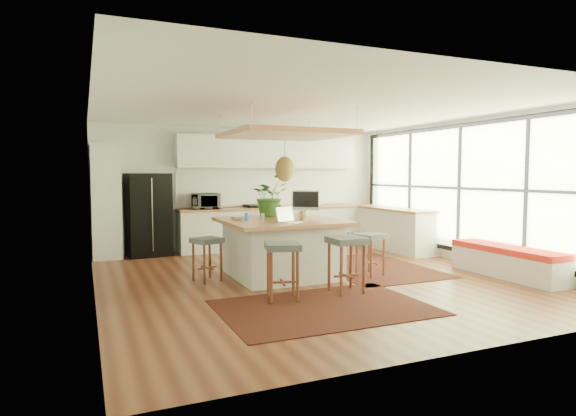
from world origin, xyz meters
name	(u,v)px	position (x,y,z in m)	size (l,w,h in m)	color
floor	(311,278)	(0.00, 0.00, 0.00)	(7.00, 7.00, 0.00)	#582719
ceiling	(312,109)	(0.00, 0.00, 2.70)	(7.00, 7.00, 0.00)	white
wall_back	(244,188)	(0.00, 3.50, 1.35)	(6.50, 6.50, 0.00)	silver
wall_front	(477,209)	(0.00, -3.50, 1.35)	(6.50, 6.50, 0.00)	silver
wall_left	(92,198)	(-3.25, 0.00, 1.35)	(7.00, 7.00, 0.00)	silver
wall_right	(469,191)	(3.25, 0.00, 1.35)	(7.00, 7.00, 0.00)	silver
window_wall	(468,189)	(3.22, 0.00, 1.40)	(0.10, 6.20, 2.60)	black
pantry	(106,202)	(-2.95, 3.18, 1.12)	(0.55, 0.60, 2.25)	silver
back_counter_base	(272,228)	(0.55, 3.18, 0.44)	(4.20, 0.60, 0.88)	silver
back_counter_top	(272,208)	(0.55, 3.18, 0.90)	(4.24, 0.64, 0.05)	#9C5837
backsplash	(267,188)	(0.55, 3.48, 1.35)	(4.20, 0.02, 0.80)	white
upper_cabinets	(270,153)	(0.55, 3.32, 2.15)	(4.20, 0.34, 0.70)	silver
range	(262,226)	(0.30, 3.18, 0.50)	(0.76, 0.62, 1.00)	#A5A5AA
right_counter_base	(391,229)	(2.93, 2.00, 0.44)	(0.60, 2.50, 0.88)	silver
right_counter_top	(391,209)	(2.93, 2.00, 0.90)	(0.64, 2.54, 0.05)	#9C5837
window_bench	(507,262)	(2.95, -1.20, 0.25)	(0.52, 2.00, 0.50)	silver
ceiling_panel	(285,151)	(-0.30, 0.40, 2.05)	(1.86, 1.86, 0.80)	#9C5837
rug_near	(324,307)	(-0.62, -1.64, 0.01)	(2.60, 1.80, 0.01)	black
rug_right	(371,268)	(1.32, 0.30, 0.01)	(1.80, 2.60, 0.01)	black
fridge	(148,211)	(-2.15, 3.19, 0.93)	(0.84, 0.66, 1.68)	black
island	(281,248)	(-0.41, 0.30, 0.47)	(1.85, 1.85, 0.93)	#9C5837
stool_near_left	(283,273)	(-0.95, -1.08, 0.35)	(0.45, 0.45, 0.76)	#4B5354
stool_near_right	(346,268)	(0.02, -1.08, 0.35)	(0.47, 0.47, 0.79)	#4B5354
stool_right_front	(370,254)	(0.96, -0.24, 0.35)	(0.41, 0.41, 0.69)	#4B5354
stool_right_back	(340,246)	(0.95, 0.78, 0.35)	(0.37, 0.37, 0.63)	#4B5354
stool_left_side	(207,259)	(-1.61, 0.41, 0.35)	(0.40, 0.40, 0.68)	#4B5354
laptop	(290,215)	(-0.45, -0.16, 1.05)	(0.34, 0.36, 0.25)	#A5A5AA
monitor	(306,202)	(0.18, 0.62, 1.19)	(0.50, 0.18, 0.46)	#A5A5AA
microwave	(206,200)	(-0.97, 3.16, 1.13)	(0.60, 0.33, 0.40)	#A5A5AA
island_plant	(270,200)	(-0.36, 0.94, 1.21)	(0.66, 0.73, 0.57)	#1E4C19
island_bowl	(237,218)	(-1.05, 0.62, 0.96)	(0.22, 0.22, 0.05)	white
island_bottle_0	(247,214)	(-0.96, 0.40, 1.03)	(0.07, 0.07, 0.19)	blue
island_bottle_1	(261,215)	(-0.81, 0.15, 1.03)	(0.07, 0.07, 0.19)	silver
island_bottle_2	(303,215)	(-0.16, 0.00, 1.03)	(0.07, 0.07, 0.19)	olive
island_bottle_3	(300,213)	(-0.06, 0.35, 1.03)	(0.07, 0.07, 0.19)	white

